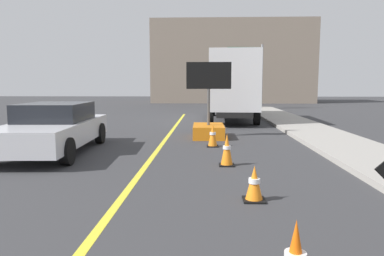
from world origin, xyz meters
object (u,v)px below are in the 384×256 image
box_truck (232,85)px  traffic_cone_mid_lane (254,184)px  highway_guide_sign (252,65)px  traffic_cone_curbside (213,135)px  pickup_car (54,128)px  traffic_cone_far_lane (227,150)px  arrow_board_trailer (208,124)px

box_truck → traffic_cone_mid_lane: box_truck is taller
highway_guide_sign → traffic_cone_curbside: 17.96m
pickup_car → traffic_cone_curbside: pickup_car is taller
box_truck → traffic_cone_curbside: box_truck is taller
traffic_cone_far_lane → traffic_cone_curbside: bearing=96.3°
highway_guide_sign → traffic_cone_curbside: highway_guide_sign is taller
arrow_board_trailer → traffic_cone_curbside: arrow_board_trailer is taller
highway_guide_sign → traffic_cone_mid_lane: bearing=-97.0°
arrow_board_trailer → traffic_cone_curbside: bearing=-86.6°
highway_guide_sign → traffic_cone_far_lane: size_ratio=6.53×
highway_guide_sign → arrow_board_trailer: bearing=-102.6°
arrow_board_trailer → highway_guide_sign: bearing=77.4°
pickup_car → traffic_cone_far_lane: pickup_car is taller
box_truck → highway_guide_sign: bearing=76.8°
box_truck → traffic_cone_mid_lane: bearing=-92.6°
traffic_cone_curbside → box_truck: bearing=81.8°
traffic_cone_mid_lane → highway_guide_sign: bearing=83.0°
arrow_board_trailer → traffic_cone_far_lane: size_ratio=3.53×
arrow_board_trailer → box_truck: box_truck is taller
arrow_board_trailer → traffic_cone_mid_lane: arrow_board_trailer is taller
traffic_cone_mid_lane → arrow_board_trailer: bearing=95.6°
box_truck → highway_guide_sign: (2.15, 9.14, 1.55)m
pickup_car → traffic_cone_curbside: (4.48, 1.10, -0.34)m
arrow_board_trailer → highway_guide_sign: highway_guide_sign is taller
pickup_car → highway_guide_sign: size_ratio=0.98×
box_truck → traffic_cone_far_lane: box_truck is taller
arrow_board_trailer → pickup_car: bearing=-144.8°
pickup_car → traffic_cone_far_lane: size_ratio=6.41×
highway_guide_sign → traffic_cone_mid_lane: highway_guide_sign is taller
pickup_car → traffic_cone_mid_lane: size_ratio=8.34×
pickup_car → highway_guide_sign: 20.24m
highway_guide_sign → traffic_cone_mid_lane: size_ratio=8.50×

